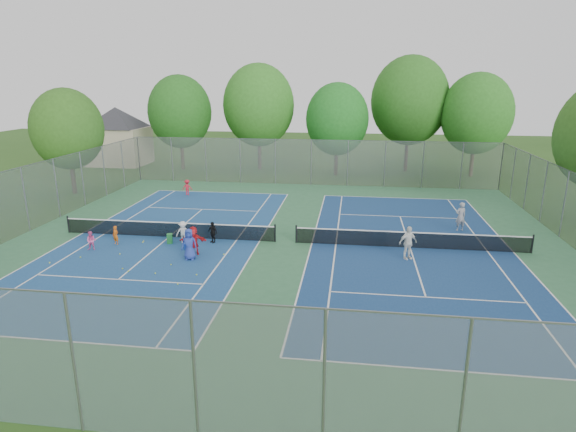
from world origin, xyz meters
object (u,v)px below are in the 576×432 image
Objects in this scene: net_right at (411,240)px; ball_crate at (187,246)px; ball_hopper at (170,239)px; instructor at (461,217)px; net_left at (169,230)px.

net_right is 32.68× the size of ball_crate.
net_right reaches higher than ball_hopper.
net_right is 7.09× the size of instructor.
net_left is at bearing 134.50° from ball_crate.
instructor is (17.37, 3.70, 0.45)m from net_left.
ball_crate is at bearing -28.37° from ball_hopper.
ball_crate is at bearing -45.50° from net_left.
net_right is 22.22× the size of ball_hopper.
ball_crate is (-12.24, -1.79, -0.29)m from net_right.
net_right is 13.57m from ball_hopper.
ball_hopper is at bearing -175.37° from net_right.
instructor is (3.37, 3.70, 0.45)m from net_right.
net_right reaches higher than ball_crate.
ball_hopper is at bearing 151.63° from ball_crate.
net_left is at bearing 180.00° from net_right.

